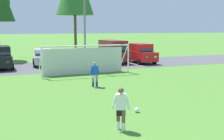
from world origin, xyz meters
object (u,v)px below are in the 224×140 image
object	(u,v)px
parked_car_slot_center_left	(0,57)
parked_car_slot_far_right	(113,51)
soccer_ball	(137,110)
parked_car_slot_right	(89,56)
player_winger_right	(95,74)
parked_car_slot_center_right	(77,56)
soccer_goal	(85,59)
parked_car_slot_center	(43,57)
player_midfield_center	(121,109)
street_lamp	(87,29)
parked_car_slot_end	(140,53)

from	to	relation	value
parked_car_slot_center_left	parked_car_slot_far_right	distance (m)	11.75
soccer_ball	parked_car_slot_right	size ratio (longest dim) A/B	0.05
player_winger_right	parked_car_slot_center_right	size ratio (longest dim) A/B	0.39
soccer_goal	parked_car_slot_center	xyz separation A→B (m)	(-2.67, 6.82, -0.42)
player_midfield_center	parked_car_slot_right	distance (m)	19.48
player_midfield_center	player_winger_right	xyz separation A→B (m)	(1.39, 7.80, 0.00)
soccer_ball	parked_car_slot_far_right	bearing A→B (deg)	72.42
player_midfield_center	street_lamp	xyz separation A→B (m)	(2.77, 14.60, 2.98)
parked_car_slot_center_right	parked_car_slot_right	xyz separation A→B (m)	(1.27, -0.35, 0.00)
soccer_goal	parked_car_slot_far_right	bearing A→B (deg)	52.18
player_midfield_center	player_winger_right	size ratio (longest dim) A/B	1.00
player_midfield_center	player_winger_right	world-z (taller)	same
parked_car_slot_center_left	street_lamp	distance (m)	8.96
player_winger_right	parked_car_slot_right	world-z (taller)	parked_car_slot_right
soccer_ball	parked_car_slot_far_right	distance (m)	18.53
soccer_goal	parked_car_slot_center_right	size ratio (longest dim) A/B	1.78
player_winger_right	street_lamp	world-z (taller)	street_lamp
parked_car_slot_right	parked_car_slot_far_right	world-z (taller)	parked_car_slot_far_right
soccer_goal	parked_car_slot_center_left	bearing A→B (deg)	138.71
soccer_ball	player_winger_right	distance (m)	6.06
soccer_ball	soccer_goal	size ratio (longest dim) A/B	0.03
soccer_ball	parked_car_slot_center	size ratio (longest dim) A/B	0.05
soccer_ball	player_winger_right	size ratio (longest dim) A/B	0.13
parked_car_slot_center_right	street_lamp	xyz separation A→B (m)	(-0.17, -4.77, 2.92)
parked_car_slot_right	parked_car_slot_end	xyz separation A→B (m)	(5.76, -0.74, 0.24)
player_midfield_center	parked_car_slot_center_left	xyz separation A→B (m)	(-4.62, 18.91, 0.29)
soccer_ball	street_lamp	distance (m)	13.40
soccer_goal	parked_car_slot_right	xyz separation A→B (m)	(2.09, 6.04, -0.42)
player_midfield_center	parked_car_slot_center_right	distance (m)	19.59
player_midfield_center	street_lamp	bearing A→B (deg)	79.25
soccer_goal	parked_car_slot_right	bearing A→B (deg)	70.96
parked_car_slot_center	parked_car_slot_far_right	size ratio (longest dim) A/B	0.88
parked_car_slot_end	street_lamp	bearing A→B (deg)	-152.95
player_winger_right	parked_car_slot_far_right	size ratio (longest dim) A/B	0.33
parked_car_slot_center	street_lamp	world-z (taller)	street_lamp
player_winger_right	parked_car_slot_center_right	xyz separation A→B (m)	(1.55, 11.57, 0.05)
parked_car_slot_center_left	parked_car_slot_center	distance (m)	4.18
parked_car_slot_center_right	player_midfield_center	bearing A→B (deg)	-98.65
soccer_ball	parked_car_slot_end	distance (m)	18.56
parked_car_slot_center	street_lamp	xyz separation A→B (m)	(3.31, -5.19, 2.92)
parked_car_slot_far_right	street_lamp	distance (m)	6.93
parked_car_slot_end	player_midfield_center	bearing A→B (deg)	-118.62
parked_car_slot_center_left	parked_car_slot_center	xyz separation A→B (m)	(4.08, 0.89, -0.24)
soccer_ball	parked_car_slot_right	world-z (taller)	parked_car_slot_right
player_midfield_center	parked_car_slot_center	distance (m)	19.80
parked_car_slot_center	parked_car_slot_right	xyz separation A→B (m)	(4.75, -0.77, 0.00)
soccer_ball	player_midfield_center	distance (m)	2.45
parked_car_slot_right	parked_car_slot_center_left	bearing A→B (deg)	-179.24
soccer_ball	player_winger_right	xyz separation A→B (m)	(-0.14, 6.02, 0.71)
parked_car_slot_center_right	parked_car_slot_right	bearing A→B (deg)	-15.30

